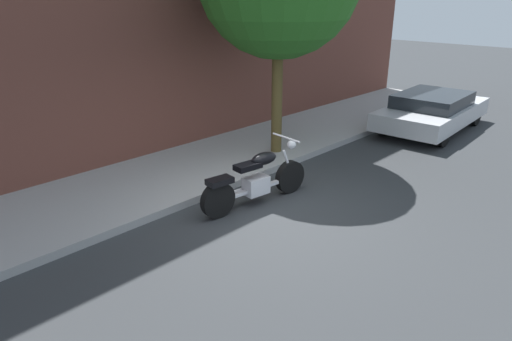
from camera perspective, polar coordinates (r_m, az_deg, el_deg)
The scene contains 4 objects.
ground_plane at distance 7.93m, azimuth 2.08°, elevation -5.23°, with size 60.00×60.00×0.00m, color #303335.
sidewalk at distance 9.61m, azimuth -9.08°, elevation -0.16°, with size 21.51×2.58×0.14m, color #9C9C9C.
motorcycle at distance 8.06m, azimuth -0.04°, elevation -1.27°, with size 2.27×0.72×1.12m.
parked_car_silver at distance 13.43m, azimuth 21.12°, elevation 7.02°, with size 4.10×2.03×1.03m.
Camera 1 is at (-5.31, -4.71, 3.54)m, focal length 32.05 mm.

